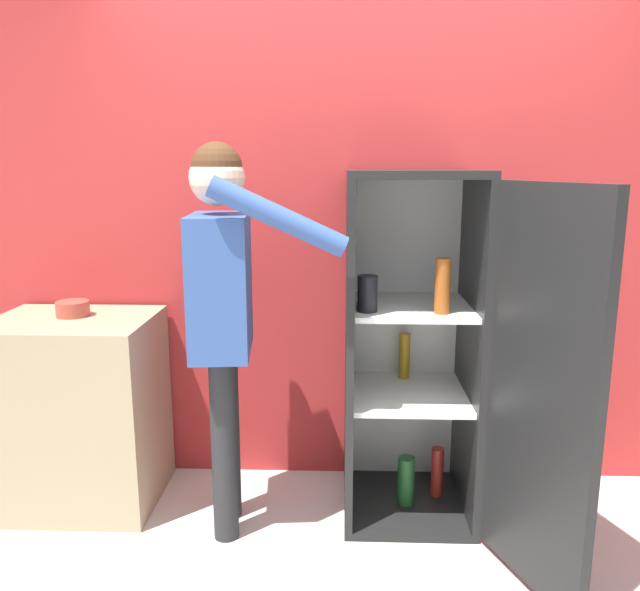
% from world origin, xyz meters
% --- Properties ---
extents(ground_plane, '(12.00, 12.00, 0.00)m').
position_xyz_m(ground_plane, '(0.00, 0.00, 0.00)').
color(ground_plane, beige).
extents(wall_back, '(7.00, 0.06, 2.55)m').
position_xyz_m(wall_back, '(0.00, 0.98, 1.27)').
color(wall_back, '#B72D2D').
rests_on(wall_back, ground_plane).
extents(refrigerator, '(0.85, 1.19, 1.62)m').
position_xyz_m(refrigerator, '(0.32, 0.54, 0.80)').
color(refrigerator, black).
rests_on(refrigerator, ground_plane).
extents(person, '(0.69, 0.57, 1.74)m').
position_xyz_m(person, '(-0.60, 0.41, 1.11)').
color(person, '#262628').
rests_on(person, ground_plane).
extents(counter, '(0.75, 0.60, 0.93)m').
position_xyz_m(counter, '(-1.38, 0.63, 0.47)').
color(counter, tan).
rests_on(counter, ground_plane).
extents(bowl, '(0.16, 0.16, 0.07)m').
position_xyz_m(bowl, '(-1.39, 0.68, 0.97)').
color(bowl, '#B24738').
rests_on(bowl, counter).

